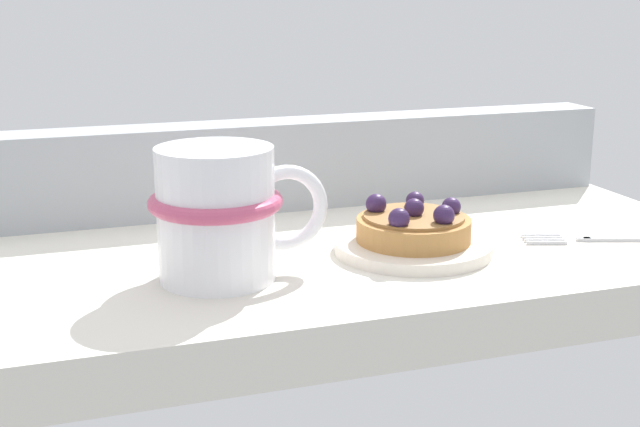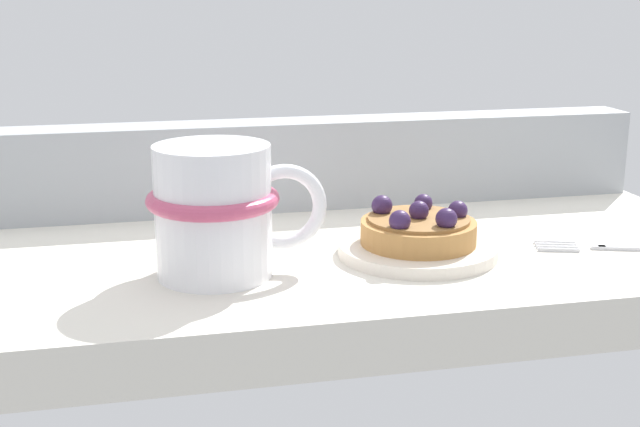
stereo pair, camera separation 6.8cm
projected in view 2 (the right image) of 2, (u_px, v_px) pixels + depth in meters
ground_plane at (316, 270)px, 74.72cm from camera, size 74.68×33.98×4.17cm
window_rail_back at (285, 164)px, 86.60cm from camera, size 73.19×5.18×8.72cm
dessert_plate at (418, 250)px, 71.92cm from camera, size 13.30×13.30×1.02cm
raspberry_tart at (418, 228)px, 71.42cm from camera, size 9.60×9.60×3.69cm
coffee_mug at (217, 209)px, 65.89cm from camera, size 13.97×10.16×10.26cm
dessert_fork at (639, 247)px, 73.26cm from camera, size 17.36×7.08×0.60cm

